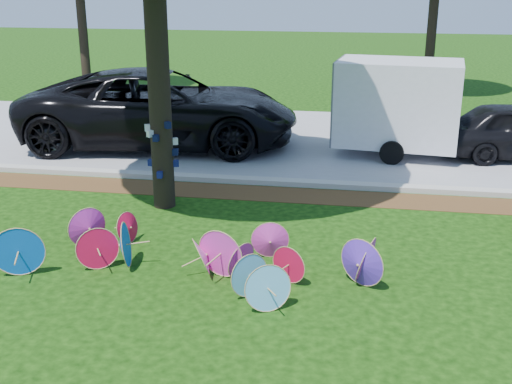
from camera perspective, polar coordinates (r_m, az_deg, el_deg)
ground at (r=9.88m, az=-4.81°, el=-8.53°), size 90.00×90.00×0.00m
mulch_strip at (r=13.94m, az=-0.35°, el=-0.08°), size 90.00×1.00×0.01m
curb at (r=14.57m, az=0.12°, el=1.01°), size 90.00×0.30×0.12m
street at (r=18.54m, az=2.20°, el=4.74°), size 90.00×8.00×0.01m
parasol_pile at (r=10.16m, az=-4.99°, el=-5.45°), size 6.10×2.49×0.84m
black_van at (r=17.83m, az=-8.51°, el=7.37°), size 7.78×4.22×2.07m
cargo_trailer at (r=17.04m, az=12.50°, el=7.75°), size 3.27×2.29×2.74m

